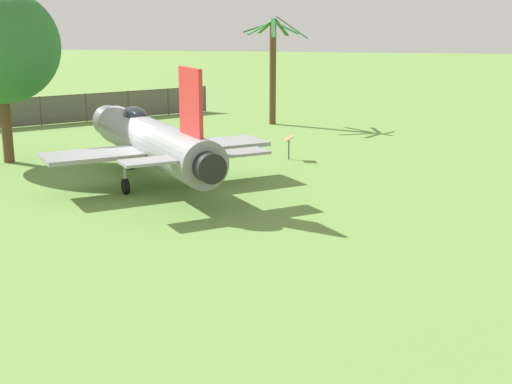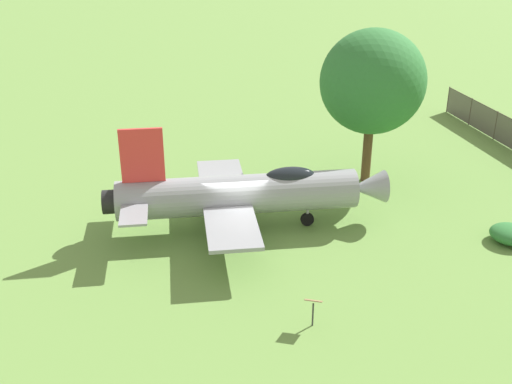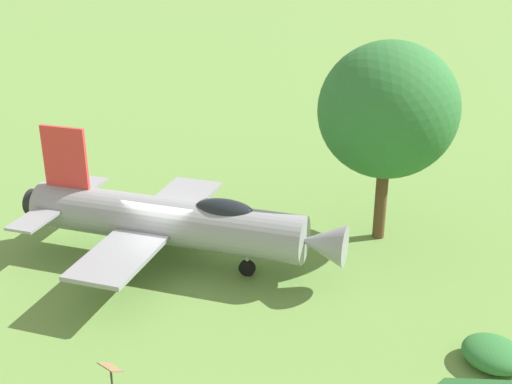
{
  "view_description": "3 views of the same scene",
  "coord_description": "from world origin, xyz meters",
  "views": [
    {
      "loc": [
        26.71,
        8.74,
        6.72
      ],
      "look_at": [
        6.47,
        5.25,
        1.5
      ],
      "focal_mm": 49.62,
      "sensor_mm": 36.0,
      "label": 1
    },
    {
      "loc": [
        -12.75,
        20.86,
        13.12
      ],
      "look_at": [
        -0.64,
        -0.47,
        1.8
      ],
      "focal_mm": 43.66,
      "sensor_mm": 36.0,
      "label": 2
    },
    {
      "loc": [
        -19.3,
        9.5,
        11.81
      ],
      "look_at": [
        -1.18,
        -3.19,
        2.5
      ],
      "focal_mm": 45.38,
      "sensor_mm": 36.0,
      "label": 3
    }
  ],
  "objects": [
    {
      "name": "shrub_near_fence",
      "position": [
        -10.72,
        -4.79,
        0.38
      ],
      "size": [
        1.82,
        1.67,
        0.76
      ],
      "color": "#2D7033",
      "rests_on": "ground_plane"
    },
    {
      "name": "ground_plane",
      "position": [
        0.0,
        0.0,
        0.0
      ],
      "size": [
        200.0,
        200.0,
        0.0
      ],
      "primitive_type": "plane",
      "color": "#668E42"
    },
    {
      "name": "shade_tree",
      "position": [
        -2.96,
        -7.98,
        5.26
      ],
      "size": [
        5.18,
        5.37,
        7.86
      ],
      "color": "brown",
      "rests_on": "ground_plane"
    },
    {
      "name": "info_plaque",
      "position": [
        -5.81,
        4.71,
        0.85
      ],
      "size": [
        0.69,
        0.55,
        1.14
      ],
      "color": "#333333",
      "rests_on": "ground_plane"
    },
    {
      "name": "display_jet",
      "position": [
        -0.3,
        -0.23,
        1.76
      ],
      "size": [
        11.22,
        9.68,
        4.91
      ],
      "rotation": [
        0.0,
        0.0,
        3.79
      ],
      "color": "gray",
      "rests_on": "ground_plane"
    }
  ]
}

